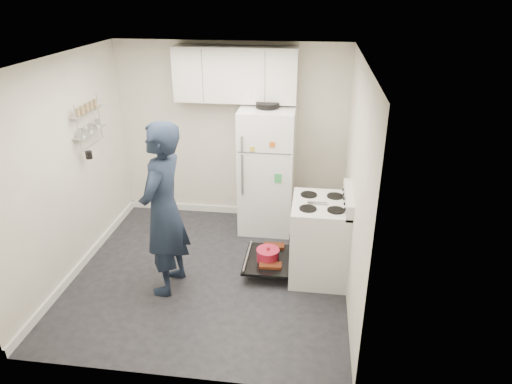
# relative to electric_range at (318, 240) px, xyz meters

# --- Properties ---
(room) EXTENTS (3.21, 3.21, 2.51)m
(room) POSITION_rel_electric_range_xyz_m (-1.29, -0.12, 0.74)
(room) COLOR black
(room) RESTS_ON ground
(electric_range) EXTENTS (0.66, 0.76, 1.10)m
(electric_range) POSITION_rel_electric_range_xyz_m (0.00, 0.00, 0.00)
(electric_range) COLOR silver
(electric_range) RESTS_ON ground
(open_oven_door) EXTENTS (0.55, 0.70, 0.22)m
(open_oven_door) POSITION_rel_electric_range_xyz_m (-0.59, -0.01, -0.28)
(open_oven_door) COLOR black
(open_oven_door) RESTS_ON ground
(refrigerator) EXTENTS (0.72, 0.74, 1.79)m
(refrigerator) POSITION_rel_electric_range_xyz_m (-0.72, 1.10, 0.40)
(refrigerator) COLOR white
(refrigerator) RESTS_ON ground
(upper_cabinets) EXTENTS (1.60, 0.33, 0.70)m
(upper_cabinets) POSITION_rel_electric_range_xyz_m (-1.16, 1.28, 1.63)
(upper_cabinets) COLOR silver
(upper_cabinets) RESTS_ON room
(wall_shelf_rack) EXTENTS (0.14, 0.60, 0.61)m
(wall_shelf_rack) POSITION_rel_electric_range_xyz_m (-2.78, 0.34, 1.21)
(wall_shelf_rack) COLOR #B2B2B7
(wall_shelf_rack) RESTS_ON room
(person) EXTENTS (0.55, 0.76, 1.95)m
(person) POSITION_rel_electric_range_xyz_m (-1.66, -0.46, 0.51)
(person) COLOR #151E2F
(person) RESTS_ON ground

